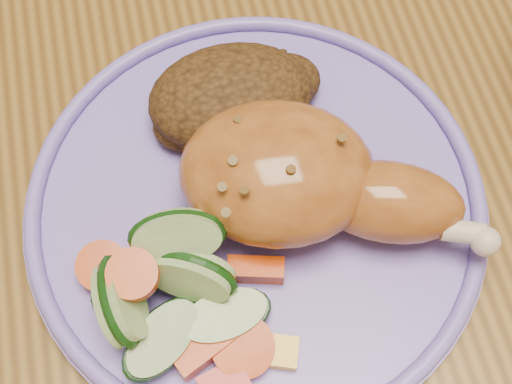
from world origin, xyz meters
TOP-DOWN VIEW (x-y plane):
  - ground at (0.00, 0.00)m, footprint 4.00×4.00m
  - dining_table at (0.00, 0.00)m, footprint 0.90×1.40m
  - plate at (-0.11, -0.07)m, footprint 0.28×0.28m
  - plate_rim at (-0.11, -0.07)m, footprint 0.28×0.28m
  - chicken_leg at (-0.08, -0.08)m, footprint 0.18×0.13m
  - rice_pilaf at (-0.11, -0.01)m, footprint 0.11×0.07m
  - vegetable_pile at (-0.17, -0.12)m, footprint 0.12×0.12m

SIDE VIEW (x-z plane):
  - ground at x=0.00m, z-range 0.00..0.00m
  - dining_table at x=0.00m, z-range 0.29..1.04m
  - plate at x=-0.11m, z-range 0.75..0.76m
  - plate_rim at x=-0.11m, z-range 0.76..0.77m
  - vegetable_pile at x=-0.17m, z-range 0.75..0.81m
  - rice_pilaf at x=-0.11m, z-range 0.76..0.80m
  - chicken_leg at x=-0.08m, z-range 0.76..0.82m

